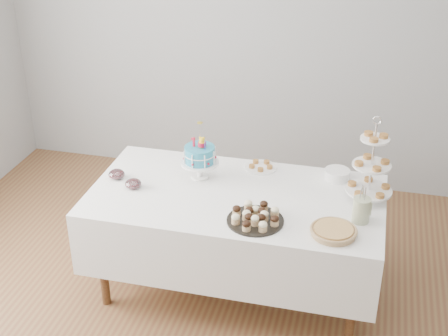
% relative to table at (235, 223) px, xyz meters
% --- Properties ---
extents(floor, '(5.00, 5.00, 0.00)m').
position_rel_table_xyz_m(floor, '(0.00, -0.30, -0.54)').
color(floor, brown).
rests_on(floor, ground).
extents(walls, '(5.04, 4.04, 2.70)m').
position_rel_table_xyz_m(walls, '(0.00, -0.30, 0.81)').
color(walls, '#989B9D').
rests_on(walls, floor).
extents(table, '(1.92, 1.02, 0.77)m').
position_rel_table_xyz_m(table, '(0.00, 0.00, 0.00)').
color(table, white).
rests_on(table, floor).
extents(birthday_cake, '(0.26, 0.26, 0.40)m').
position_rel_table_xyz_m(birthday_cake, '(-0.29, 0.16, 0.34)').
color(birthday_cake, white).
rests_on(birthday_cake, table).
extents(cupcake_tray, '(0.35, 0.35, 0.08)m').
position_rel_table_xyz_m(cupcake_tray, '(0.19, -0.29, 0.27)').
color(cupcake_tray, black).
rests_on(cupcake_tray, table).
extents(pie, '(0.28, 0.28, 0.04)m').
position_rel_table_xyz_m(pie, '(0.66, -0.32, 0.25)').
color(pie, tan).
rests_on(pie, table).
extents(tiered_stand, '(0.30, 0.30, 0.58)m').
position_rel_table_xyz_m(tiered_stand, '(0.84, 0.15, 0.47)').
color(tiered_stand, silver).
rests_on(tiered_stand, table).
extents(plate_stack, '(0.17, 0.17, 0.07)m').
position_rel_table_xyz_m(plate_stack, '(0.62, 0.37, 0.26)').
color(plate_stack, white).
rests_on(plate_stack, table).
extents(pastry_plate, '(0.23, 0.23, 0.03)m').
position_rel_table_xyz_m(pastry_plate, '(0.09, 0.40, 0.24)').
color(pastry_plate, white).
rests_on(pastry_plate, table).
extents(jam_bowl_a, '(0.11, 0.11, 0.07)m').
position_rel_table_xyz_m(jam_bowl_a, '(-0.68, -0.08, 0.26)').
color(jam_bowl_a, silver).
rests_on(jam_bowl_a, table).
extents(jam_bowl_b, '(0.11, 0.11, 0.07)m').
position_rel_table_xyz_m(jam_bowl_b, '(-0.84, 0.02, 0.26)').
color(jam_bowl_b, silver).
rests_on(jam_bowl_b, table).
extents(utensil_pitcher, '(0.12, 0.11, 0.24)m').
position_rel_table_xyz_m(utensil_pitcher, '(0.81, -0.13, 0.31)').
color(utensil_pitcher, beige).
rests_on(utensil_pitcher, table).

